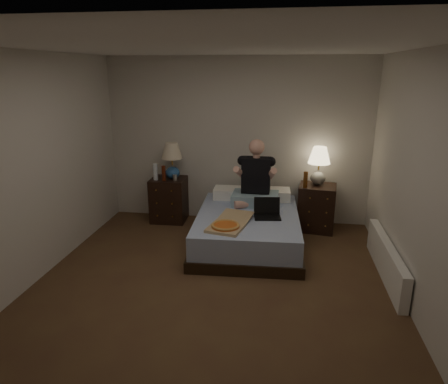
% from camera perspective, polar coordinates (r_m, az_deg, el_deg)
% --- Properties ---
extents(floor, '(4.00, 4.50, 0.00)m').
position_cam_1_polar(floor, '(4.46, -1.77, -13.94)').
color(floor, brown).
rests_on(floor, ground).
extents(ceiling, '(4.00, 4.50, 0.00)m').
position_cam_1_polar(ceiling, '(3.83, -2.14, 20.12)').
color(ceiling, white).
rests_on(ceiling, ground).
extents(wall_back, '(4.00, 0.00, 2.50)m').
position_cam_1_polar(wall_back, '(6.14, 1.89, 7.25)').
color(wall_back, silver).
rests_on(wall_back, ground).
extents(wall_front, '(4.00, 0.00, 2.50)m').
position_cam_1_polar(wall_front, '(1.96, -14.37, -15.74)').
color(wall_front, silver).
rests_on(wall_front, ground).
extents(wall_left, '(0.00, 4.50, 2.50)m').
position_cam_1_polar(wall_left, '(4.74, -26.47, 2.52)').
color(wall_left, silver).
rests_on(wall_left, ground).
extents(wall_right, '(0.00, 4.50, 2.50)m').
position_cam_1_polar(wall_right, '(4.11, 26.66, 0.47)').
color(wall_right, silver).
rests_on(wall_right, ground).
extents(bed, '(1.42, 1.84, 0.45)m').
position_cam_1_polar(bed, '(5.45, 3.40, -5.32)').
color(bed, '#607FC0').
rests_on(bed, floor).
extents(nightstand_left, '(0.54, 0.49, 0.68)m').
position_cam_1_polar(nightstand_left, '(6.33, -7.86, -1.06)').
color(nightstand_left, black).
rests_on(nightstand_left, floor).
extents(nightstand_right, '(0.58, 0.53, 0.68)m').
position_cam_1_polar(nightstand_right, '(6.07, 13.07, -2.18)').
color(nightstand_right, black).
rests_on(nightstand_right, floor).
extents(lamp_left, '(0.32, 0.32, 0.56)m').
position_cam_1_polar(lamp_left, '(6.15, -7.42, 4.42)').
color(lamp_left, '#2A599A').
rests_on(lamp_left, nightstand_left).
extents(lamp_right, '(0.32, 0.32, 0.56)m').
position_cam_1_polar(lamp_right, '(5.95, 13.38, 3.65)').
color(lamp_right, gray).
rests_on(lamp_right, nightstand_right).
extents(water_bottle, '(0.07, 0.07, 0.25)m').
position_cam_1_polar(water_bottle, '(6.16, -9.77, 2.85)').
color(water_bottle, white).
rests_on(water_bottle, nightstand_left).
extents(soda_can, '(0.07, 0.07, 0.10)m').
position_cam_1_polar(soda_can, '(6.09, -7.03, 2.08)').
color(soda_can, beige).
rests_on(soda_can, nightstand_left).
extents(beer_bottle_left, '(0.06, 0.06, 0.23)m').
position_cam_1_polar(beer_bottle_left, '(6.10, -8.61, 2.68)').
color(beer_bottle_left, '#551C0C').
rests_on(beer_bottle_left, nightstand_left).
extents(beer_bottle_right, '(0.06, 0.06, 0.23)m').
position_cam_1_polar(beer_bottle_right, '(5.80, 11.56, 1.73)').
color(beer_bottle_right, '#61320D').
rests_on(beer_bottle_right, nightstand_right).
extents(person, '(0.67, 0.53, 0.93)m').
position_cam_1_polar(person, '(5.63, 4.57, 2.77)').
color(person, black).
rests_on(person, bed).
extents(laptop, '(0.37, 0.32, 0.24)m').
position_cam_1_polar(laptop, '(5.20, 6.25, -2.44)').
color(laptop, black).
rests_on(laptop, bed).
extents(pizza_box, '(0.55, 0.83, 0.08)m').
position_cam_1_polar(pizza_box, '(4.83, 0.21, -4.91)').
color(pizza_box, tan).
rests_on(pizza_box, bed).
extents(radiator, '(0.10, 1.60, 0.40)m').
position_cam_1_polar(radiator, '(5.02, 22.16, -8.98)').
color(radiator, white).
rests_on(radiator, floor).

